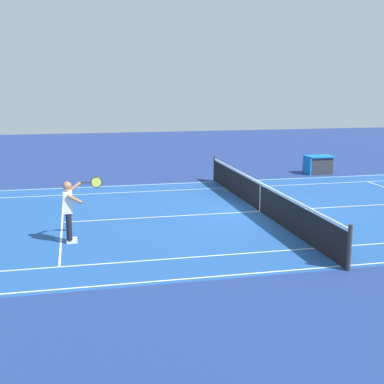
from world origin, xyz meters
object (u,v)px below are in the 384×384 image
tennis_net (260,197)px  tennis_ball (226,191)px  tennis_player_near (70,208)px  equipment_cart_tarped (318,164)px

tennis_net → tennis_ball: 3.42m
tennis_player_near → tennis_ball: size_ratio=25.71×
tennis_net → tennis_ball: bearing=-87.2°
tennis_net → tennis_ball: (0.17, -3.38, -0.46)m
tennis_ball → tennis_player_near: bearing=42.8°
tennis_net → tennis_player_near: bearing=19.3°
tennis_player_near → equipment_cart_tarped: size_ratio=1.36×
equipment_cart_tarped → tennis_ball: bearing=30.0°
equipment_cart_tarped → tennis_player_near: bearing=37.3°
tennis_player_near → tennis_ball: bearing=-137.2°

